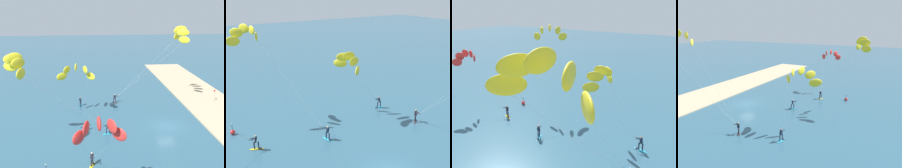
# 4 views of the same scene
# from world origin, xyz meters

# --- Properties ---
(ground_plane) EXTENTS (240.00, 240.00, 0.00)m
(ground_plane) POSITION_xyz_m (0.00, 0.00, 0.00)
(ground_plane) COLOR #2D566B
(sand_strip) EXTENTS (80.00, 9.66, 0.16)m
(sand_strip) POSITION_xyz_m (0.00, -10.18, 0.08)
(sand_strip) COLOR tan
(sand_strip) RESTS_ON ground
(kitesurfer_nearshore) EXTENTS (6.14, 12.57, 13.44)m
(kitesurfer_nearshore) POSITION_xyz_m (9.38, -4.01, 11.71)
(kitesurfer_nearshore) COLOR #333338
(kitesurfer_nearshore) RESTS_ON ground
(kitesurfer_mid_water) EXTENTS (8.28, 12.37, 12.20)m
(kitesurfer_mid_water) POSITION_xyz_m (-6.72, 18.04, 10.56)
(kitesurfer_mid_water) COLOR #23ADD1
(kitesurfer_mid_water) RESTS_ON ground
(kitesurfer_far_out) EXTENTS (8.65, 4.27, 8.83)m
(kitesurfer_far_out) POSITION_xyz_m (-15.65, 10.45, 7.39)
(kitesurfer_far_out) COLOR yellow
(kitesurfer_far_out) RESTS_ON ground
(kitesurfer_downwind) EXTENTS (6.91, 5.72, 8.60)m
(kitesurfer_downwind) POSITION_xyz_m (4.29, 12.78, 7.08)
(kitesurfer_downwind) COLOR #23ADD1
(kitesurfer_downwind) RESTS_ON ground
(marker_buoy) EXTENTS (0.56, 0.56, 1.38)m
(marker_buoy) POSITION_xyz_m (-10.19, 15.62, 0.30)
(marker_buoy) COLOR red
(marker_buoy) RESTS_ON ground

